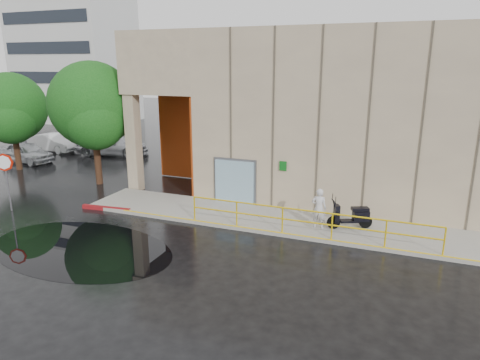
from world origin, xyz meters
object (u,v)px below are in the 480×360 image
object	(u,v)px
car_c	(112,145)
car_b	(53,143)
person	(319,208)
scooter	(351,209)
red_curb	(106,208)
tree_near	(93,108)
car_a	(27,152)
stop_sign	(5,170)
tree_far	(11,111)

from	to	relation	value
car_c	car_b	bearing A→B (deg)	84.73
person	car_c	size ratio (longest dim) A/B	0.31
scooter	red_curb	bearing A→B (deg)	163.37
person	tree_near	size ratio (longest dim) A/B	0.24
car_b	car_c	xyz separation A→B (m)	(4.97, 0.58, 0.08)
red_curb	car_a	distance (m)	12.80
scooter	tree_near	bearing A→B (deg)	147.62
person	red_curb	distance (m)	9.61
car_a	tree_near	world-z (taller)	tree_near
scooter	car_b	xyz separation A→B (m)	(-23.02, 8.20, -0.27)
stop_sign	red_curb	size ratio (longest dim) A/B	1.11
tree_far	scooter	bearing A→B (deg)	-7.87
car_b	tree_far	distance (m)	6.58
red_curb	tree_far	world-z (taller)	tree_far
stop_sign	car_b	bearing A→B (deg)	123.17
scooter	tree_far	xyz separation A→B (m)	(-20.68, 2.86, 2.77)
scooter	car_c	xyz separation A→B (m)	(-18.05, 8.77, -0.19)
tree_far	red_curb	bearing A→B (deg)	-23.12
person	tree_far	distance (m)	19.94
stop_sign	tree_far	world-z (taller)	tree_far
tree_near	person	bearing A→B (deg)	-10.68
scooter	tree_near	world-z (taller)	tree_near
car_b	tree_near	size ratio (longest dim) A/B	0.62
scooter	stop_sign	distance (m)	15.04
scooter	car_c	size ratio (longest dim) A/B	0.35
scooter	car_a	world-z (taller)	scooter
stop_sign	tree_far	bearing A→B (deg)	132.10
car_a	car_c	size ratio (longest dim) A/B	0.78
person	red_curb	xyz separation A→B (m)	(-9.51, -1.04, -0.87)
tree_near	tree_far	bearing A→B (deg)	172.99
scooter	tree_near	xyz separation A→B (m)	(-13.78, 2.01, 3.23)
car_a	tree_far	world-z (taller)	tree_far
stop_sign	car_b	distance (m)	14.02
red_curb	car_c	size ratio (longest dim) A/B	0.46
person	car_b	bearing A→B (deg)	-23.74
person	red_curb	size ratio (longest dim) A/B	0.68
person	stop_sign	bearing A→B (deg)	8.78
tree_near	tree_far	xyz separation A→B (m)	(-6.90, 0.85, -0.46)
red_curb	tree_far	bearing A→B (deg)	156.88
scooter	red_curb	world-z (taller)	scooter
car_b	tree_near	xyz separation A→B (m)	(9.24, -6.19, 3.50)
scooter	stop_sign	world-z (taller)	stop_sign
red_curb	tree_near	world-z (taller)	tree_near
tree_near	tree_far	world-z (taller)	tree_near
car_c	tree_near	bearing A→B (deg)	-159.69
car_c	tree_far	distance (m)	7.12
stop_sign	tree_near	world-z (taller)	tree_near
car_a	car_c	world-z (taller)	car_c
stop_sign	car_a	distance (m)	10.65
person	tree_far	bearing A→B (deg)	-11.71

